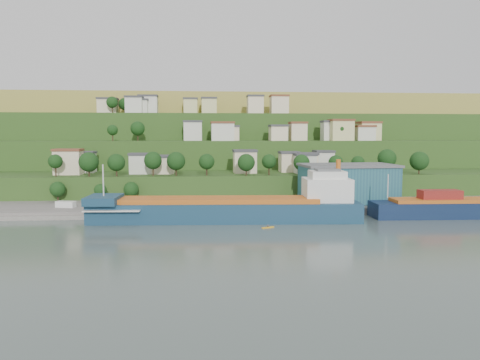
{
  "coord_description": "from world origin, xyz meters",
  "views": [
    {
      "loc": [
        -14.27,
        -124.55,
        24.54
      ],
      "look_at": [
        -2.08,
        15.0,
        11.06
      ],
      "focal_mm": 35.0,
      "sensor_mm": 36.0,
      "label": 1
    }
  ],
  "objects": [
    {
      "name": "dinghy",
      "position": [
        -47.48,
        21.51,
        1.65
      ],
      "size": [
        4.69,
        2.45,
        0.89
      ],
      "primitive_type": "cube",
      "rotation": [
        0.0,
        0.0,
        -0.18
      ],
      "color": "silver",
      "rests_on": "pebble_beach"
    },
    {
      "name": "quay",
      "position": [
        20.0,
        28.0,
        0.0
      ],
      "size": [
        220.0,
        26.0,
        4.0
      ],
      "primitive_type": "cube",
      "color": "slate",
      "rests_on": "ground"
    },
    {
      "name": "hillside",
      "position": [
        -0.0,
        168.68,
        0.09
      ],
      "size": [
        360.0,
        210.59,
        96.0
      ],
      "color": "#284719",
      "rests_on": "ground"
    },
    {
      "name": "cargo_ship_near",
      "position": [
        -4.44,
        7.62,
        3.15
      ],
      "size": [
        77.39,
        16.78,
        19.73
      ],
      "rotation": [
        0.0,
        0.0,
        -0.06
      ],
      "color": "#14394C",
      "rests_on": "ground"
    },
    {
      "name": "caravan",
      "position": [
        -56.07,
        24.48,
        2.57
      ],
      "size": [
        6.29,
        3.8,
        2.74
      ],
      "primitive_type": "cube",
      "rotation": [
        0.0,
        0.0,
        -0.25
      ],
      "color": "silver",
      "rests_on": "pebble_beach"
    },
    {
      "name": "cargo_ship_far",
      "position": [
        69.6,
        8.11,
        2.58
      ],
      "size": [
        60.55,
        12.2,
        16.36
      ],
      "rotation": [
        0.0,
        0.0,
        -0.04
      ],
      "color": "#0D183B",
      "rests_on": "ground"
    },
    {
      "name": "kayak_orange",
      "position": [
        -8.1,
        2.45,
        0.23
      ],
      "size": [
        3.14,
        0.55,
        0.78
      ],
      "rotation": [
        0.0,
        0.0,
        -0.0
      ],
      "color": "orange",
      "rests_on": "ground"
    },
    {
      "name": "warehouse",
      "position": [
        35.64,
        28.67,
        8.43
      ],
      "size": [
        31.68,
        20.13,
        12.8
      ],
      "rotation": [
        0.0,
        0.0,
        0.04
      ],
      "color": "#215063",
      "rests_on": "quay"
    },
    {
      "name": "ground",
      "position": [
        0.0,
        0.0,
        0.0
      ],
      "size": [
        500.0,
        500.0,
        0.0
      ],
      "primitive_type": "plane",
      "color": "#475650",
      "rests_on": "ground"
    },
    {
      "name": "kayak_yellow",
      "position": [
        3.75,
        -3.43,
        0.26
      ],
      "size": [
        3.53,
        1.9,
        0.89
      ],
      "rotation": [
        0.0,
        0.0,
        0.38
      ],
      "color": "gold",
      "rests_on": "ground"
    },
    {
      "name": "pebble_beach",
      "position": [
        -55.0,
        22.0,
        0.0
      ],
      "size": [
        40.0,
        18.0,
        2.4
      ],
      "primitive_type": "cube",
      "color": "slate",
      "rests_on": "ground"
    }
  ]
}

